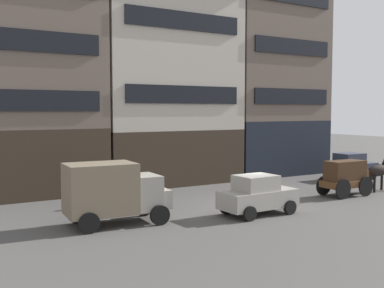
# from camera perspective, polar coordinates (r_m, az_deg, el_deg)

# --- Properties ---
(ground_plane) EXTENTS (120.00, 120.00, 0.00)m
(ground_plane) POSITION_cam_1_polar(r_m,az_deg,el_deg) (23.56, 7.36, -7.63)
(ground_plane) COLOR #4C4947
(building_far_left) EXTENTS (8.91, 6.94, 16.49)m
(building_far_left) POSITION_cam_1_polar(r_m,az_deg,el_deg) (28.90, -20.34, 10.83)
(building_far_left) COLOR #33281E
(building_far_left) RESTS_ON ground_plane
(building_center_left) EXTENTS (9.86, 6.94, 12.98)m
(building_center_left) POSITION_cam_1_polar(r_m,az_deg,el_deg) (31.74, -3.89, 7.26)
(building_center_left) COLOR #33281E
(building_center_left) RESTS_ON ground_plane
(building_center_right) EXTENTS (8.64, 6.94, 15.09)m
(building_center_right) POSITION_cam_1_polar(r_m,az_deg,el_deg) (36.74, 8.67, 8.45)
(building_center_right) COLOR black
(building_center_right) RESTS_ON ground_plane
(cargo_wagon) EXTENTS (2.93, 1.56, 1.98)m
(cargo_wagon) POSITION_cam_1_polar(r_m,az_deg,el_deg) (27.56, 18.27, -3.67)
(cargo_wagon) COLOR brown
(cargo_wagon) RESTS_ON ground_plane
(draft_horse) EXTENTS (2.35, 0.64, 2.30)m
(draft_horse) POSITION_cam_1_polar(r_m,az_deg,el_deg) (29.83, 21.97, -2.95)
(draft_horse) COLOR black
(draft_horse) RESTS_ON ground_plane
(delivery_truck_near) EXTENTS (4.45, 2.37, 2.62)m
(delivery_truck_near) POSITION_cam_1_polar(r_m,az_deg,el_deg) (19.82, -9.50, -5.69)
(delivery_truck_near) COLOR gray
(delivery_truck_near) RESTS_ON ground_plane
(sedan_dark) EXTENTS (3.75, 1.95, 1.83)m
(sedan_dark) POSITION_cam_1_polar(r_m,az_deg,el_deg) (21.75, 8.03, -6.17)
(sedan_dark) COLOR gray
(sedan_dark) RESTS_ON ground_plane
(sedan_light) EXTENTS (3.79, 2.05, 1.83)m
(sedan_light) POSITION_cam_1_polar(r_m,az_deg,el_deg) (34.32, 18.82, -2.58)
(sedan_light) COLOR #333847
(sedan_light) RESTS_ON ground_plane
(pedestrian_officer) EXTENTS (0.45, 0.45, 1.79)m
(pedestrian_officer) POSITION_cam_1_polar(r_m,az_deg,el_deg) (23.83, -9.16, -5.11)
(pedestrian_officer) COLOR #38332D
(pedestrian_officer) RESTS_ON ground_plane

